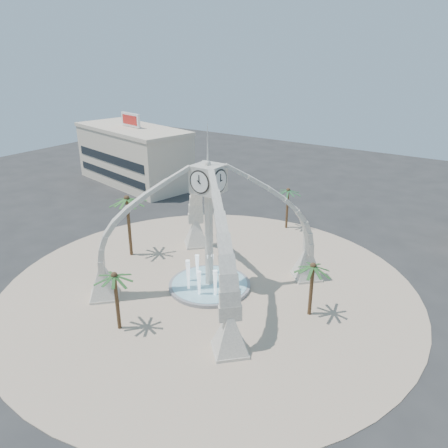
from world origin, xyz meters
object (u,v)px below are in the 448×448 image
Objects in this scene: clock_tower at (209,226)px; palm_north at (288,191)px; palm_west at (127,199)px; palm_south at (114,276)px; fountain at (210,285)px; palm_east at (313,266)px.

palm_north is (-0.69, 17.99, -1.39)m from clock_tower.
palm_west is 14.23m from palm_south.
fountain is at bearing -87.80° from palm_north.
clock_tower is 18.05m from palm_north.
palm_west is 20.37m from palm_north.
palm_west is at bearing 175.87° from clock_tower.
palm_east is (10.05, 1.09, -1.73)m from clock_tower.
palm_west is at bearing -179.32° from palm_east.
fountain is at bearing -173.81° from palm_east.
clock_tower is at bearing -87.80° from palm_north.
clock_tower is 3.28× the size of palm_east.
palm_north is 1.02× the size of palm_south.
palm_north is (-0.69, 17.99, 4.81)m from fountain.
palm_west is at bearing 131.39° from palm_south.
fountain is 18.63m from palm_north.
fountain is 11.05m from palm_east.
palm_south reaches higher than fountain.
fountain is (0.00, 0.00, -6.20)m from clock_tower.
palm_south is (-1.54, -27.75, -0.13)m from palm_north.
palm_north is at bearing 86.82° from palm_south.
fountain is 1.38× the size of palm_north.
clock_tower is 2.38× the size of palm_west.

